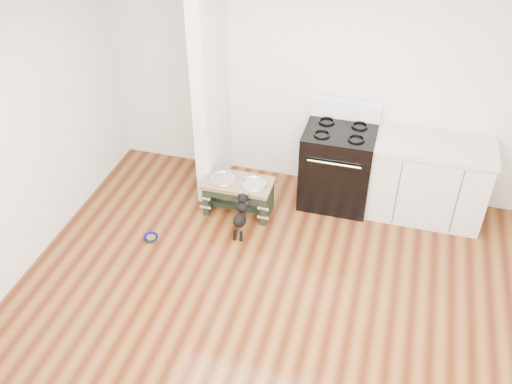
% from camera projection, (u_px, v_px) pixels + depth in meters
% --- Properties ---
extents(ground, '(5.00, 5.00, 0.00)m').
position_uv_depth(ground, '(265.00, 339.00, 4.99)').
color(ground, '#401A0B').
rests_on(ground, ground).
extents(room_shell, '(5.00, 5.00, 5.00)m').
position_uv_depth(room_shell, '(267.00, 191.00, 4.02)').
color(room_shell, silver).
rests_on(room_shell, ground).
extents(partition_wall, '(0.15, 0.80, 2.70)m').
position_uv_depth(partition_wall, '(211.00, 80.00, 6.05)').
color(partition_wall, silver).
rests_on(partition_wall, ground).
extents(oven_range, '(0.76, 0.69, 1.14)m').
position_uv_depth(oven_range, '(338.00, 165.00, 6.31)').
color(oven_range, black).
rests_on(oven_range, ground).
extents(cabinet_run, '(1.24, 0.64, 0.91)m').
position_uv_depth(cabinet_run, '(428.00, 180.00, 6.13)').
color(cabinet_run, silver).
rests_on(cabinet_run, ground).
extents(dog_feeder, '(0.75, 0.40, 0.43)m').
position_uv_depth(dog_feeder, '(238.00, 191.00, 6.24)').
color(dog_feeder, black).
rests_on(dog_feeder, ground).
extents(puppy, '(0.13, 0.39, 0.46)m').
position_uv_depth(puppy, '(241.00, 215.00, 5.97)').
color(puppy, black).
rests_on(puppy, ground).
extents(floor_bowl, '(0.18, 0.18, 0.05)m').
position_uv_depth(floor_bowl, '(151.00, 238.00, 6.02)').
color(floor_bowl, '#0C1455').
rests_on(floor_bowl, ground).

